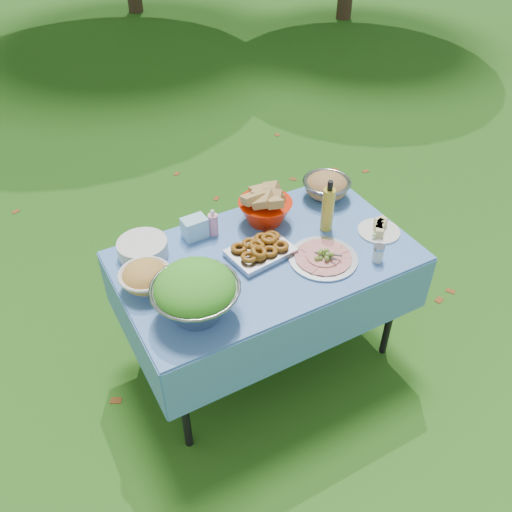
{
  "coord_description": "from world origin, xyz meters",
  "views": [
    {
      "loc": [
        -1.04,
        -1.78,
        2.49
      ],
      "look_at": [
        -0.06,
        0.0,
        0.78
      ],
      "focal_mm": 38.0,
      "sensor_mm": 36.0,
      "label": 1
    }
  ],
  "objects_px": {
    "plate_stack": "(143,248)",
    "bread_bowl": "(265,206)",
    "charcuterie_platter": "(324,253)",
    "oil_bottle": "(328,206)",
    "salad_bowl": "(195,293)",
    "picnic_table": "(265,308)",
    "pasta_bowl_steel": "(327,186)"
  },
  "relations": [
    {
      "from": "picnic_table",
      "to": "charcuterie_platter",
      "type": "xyz_separation_m",
      "value": [
        0.23,
        -0.17,
        0.42
      ]
    },
    {
      "from": "bread_bowl",
      "to": "pasta_bowl_steel",
      "type": "height_order",
      "value": "bread_bowl"
    },
    {
      "from": "charcuterie_platter",
      "to": "oil_bottle",
      "type": "xyz_separation_m",
      "value": [
        0.16,
        0.2,
        0.11
      ]
    },
    {
      "from": "picnic_table",
      "to": "pasta_bowl_steel",
      "type": "relative_size",
      "value": 5.51
    },
    {
      "from": "pasta_bowl_steel",
      "to": "charcuterie_platter",
      "type": "xyz_separation_m",
      "value": [
        -0.33,
        -0.45,
        -0.03
      ]
    },
    {
      "from": "bread_bowl",
      "to": "salad_bowl",
      "type": "bearing_deg",
      "value": -143.13
    },
    {
      "from": "charcuterie_platter",
      "to": "oil_bottle",
      "type": "distance_m",
      "value": 0.28
    },
    {
      "from": "plate_stack",
      "to": "charcuterie_platter",
      "type": "xyz_separation_m",
      "value": [
        0.76,
        -0.46,
        -0.0
      ]
    },
    {
      "from": "salad_bowl",
      "to": "pasta_bowl_steel",
      "type": "distance_m",
      "value": 1.14
    },
    {
      "from": "charcuterie_platter",
      "to": "pasta_bowl_steel",
      "type": "bearing_deg",
      "value": 54.16
    },
    {
      "from": "plate_stack",
      "to": "pasta_bowl_steel",
      "type": "distance_m",
      "value": 1.09
    },
    {
      "from": "plate_stack",
      "to": "oil_bottle",
      "type": "xyz_separation_m",
      "value": [
        0.92,
        -0.26,
        0.11
      ]
    },
    {
      "from": "pasta_bowl_steel",
      "to": "charcuterie_platter",
      "type": "relative_size",
      "value": 0.78
    },
    {
      "from": "plate_stack",
      "to": "bread_bowl",
      "type": "bearing_deg",
      "value": -4.26
    },
    {
      "from": "picnic_table",
      "to": "plate_stack",
      "type": "bearing_deg",
      "value": 150.93
    },
    {
      "from": "plate_stack",
      "to": "oil_bottle",
      "type": "height_order",
      "value": "oil_bottle"
    },
    {
      "from": "plate_stack",
      "to": "oil_bottle",
      "type": "bearing_deg",
      "value": -15.88
    },
    {
      "from": "salad_bowl",
      "to": "oil_bottle",
      "type": "distance_m",
      "value": 0.88
    },
    {
      "from": "bread_bowl",
      "to": "oil_bottle",
      "type": "distance_m",
      "value": 0.33
    },
    {
      "from": "salad_bowl",
      "to": "bread_bowl",
      "type": "bearing_deg",
      "value": 36.87
    },
    {
      "from": "salad_bowl",
      "to": "bread_bowl",
      "type": "relative_size",
      "value": 1.34
    },
    {
      "from": "picnic_table",
      "to": "oil_bottle",
      "type": "distance_m",
      "value": 0.65
    },
    {
      "from": "bread_bowl",
      "to": "oil_bottle",
      "type": "relative_size",
      "value": 0.99
    },
    {
      "from": "salad_bowl",
      "to": "oil_bottle",
      "type": "height_order",
      "value": "oil_bottle"
    },
    {
      "from": "picnic_table",
      "to": "charcuterie_platter",
      "type": "relative_size",
      "value": 4.28
    },
    {
      "from": "salad_bowl",
      "to": "bread_bowl",
      "type": "height_order",
      "value": "salad_bowl"
    },
    {
      "from": "plate_stack",
      "to": "bread_bowl",
      "type": "xyz_separation_m",
      "value": [
        0.67,
        -0.05,
        0.06
      ]
    },
    {
      "from": "oil_bottle",
      "to": "bread_bowl",
      "type": "bearing_deg",
      "value": 139.77
    },
    {
      "from": "salad_bowl",
      "to": "plate_stack",
      "type": "height_order",
      "value": "salad_bowl"
    },
    {
      "from": "plate_stack",
      "to": "oil_bottle",
      "type": "relative_size",
      "value": 0.85
    },
    {
      "from": "picnic_table",
      "to": "oil_bottle",
      "type": "bearing_deg",
      "value": 5.24
    },
    {
      "from": "bread_bowl",
      "to": "pasta_bowl_steel",
      "type": "bearing_deg",
      "value": 5.56
    }
  ]
}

